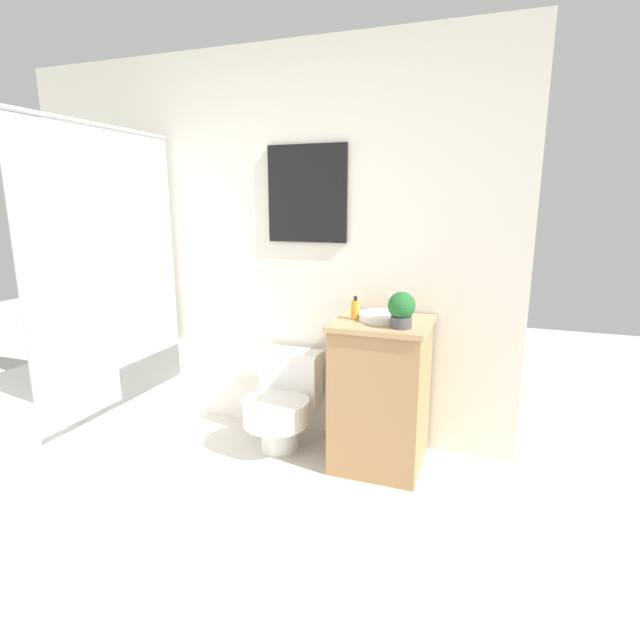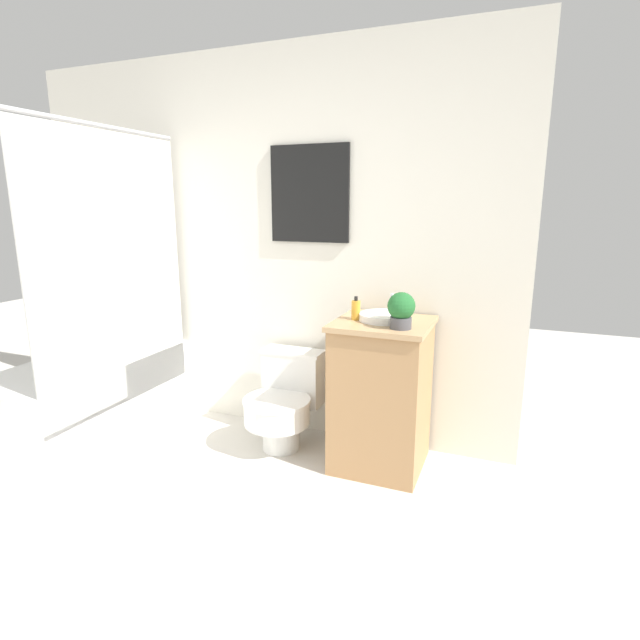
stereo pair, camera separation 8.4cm
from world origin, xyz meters
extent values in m
cube|color=silver|center=(0.00, 2.33, 1.25)|extent=(3.47, 0.05, 2.50)
cube|color=black|center=(0.39, 2.30, 1.60)|extent=(0.52, 0.02, 0.60)
cube|color=silver|center=(0.39, 2.29, 1.60)|extent=(0.49, 0.01, 0.57)
cube|color=white|center=(-0.92, 1.65, 0.27)|extent=(0.62, 1.32, 0.54)
cube|color=silver|center=(-0.62, 1.65, 1.13)|extent=(0.01, 1.21, 1.65)
cylinder|color=#B7B7BC|center=(-0.62, 1.65, 1.97)|extent=(0.02, 1.21, 0.02)
cylinder|color=white|center=(0.32, 1.98, 0.10)|extent=(0.24, 0.24, 0.20)
cylinder|color=white|center=(0.32, 1.93, 0.27)|extent=(0.41, 0.41, 0.14)
cylinder|color=white|center=(0.32, 1.93, 0.35)|extent=(0.42, 0.42, 0.02)
cube|color=white|center=(0.32, 2.18, 0.41)|extent=(0.39, 0.16, 0.35)
cube|color=white|center=(0.32, 2.18, 0.60)|extent=(0.41, 0.17, 0.02)
cube|color=#AD7F51|center=(0.96, 2.03, 0.43)|extent=(0.51, 0.50, 0.86)
cube|color=tan|center=(0.96, 2.03, 0.87)|extent=(0.54, 0.53, 0.03)
cylinder|color=white|center=(0.96, 2.05, 0.91)|extent=(0.29, 0.29, 0.04)
cylinder|color=silver|center=(0.96, 2.22, 0.95)|extent=(0.02, 0.02, 0.13)
cylinder|color=gold|center=(0.80, 2.01, 0.94)|extent=(0.05, 0.05, 0.11)
cylinder|color=black|center=(0.80, 2.01, 1.01)|extent=(0.02, 0.02, 0.02)
cylinder|color=#4C4C51|center=(1.09, 1.89, 0.92)|extent=(0.11, 0.11, 0.06)
sphere|color=#23662D|center=(1.09, 1.89, 1.01)|extent=(0.15, 0.15, 0.15)
camera|label=1|loc=(1.57, -0.69, 1.54)|focal=28.00mm
camera|label=2|loc=(1.65, -0.66, 1.54)|focal=28.00mm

